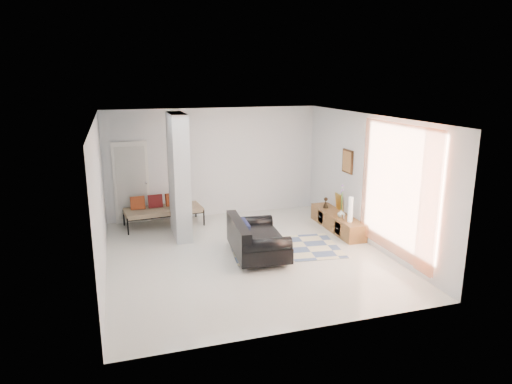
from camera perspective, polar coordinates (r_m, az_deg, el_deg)
name	(u,v)px	position (r m, az deg, el deg)	size (l,w,h in m)	color
floor	(246,255)	(9.46, -1.24, -7.87)	(6.00, 6.00, 0.00)	silver
ceiling	(245,118)	(8.80, -1.33, 9.28)	(6.00, 6.00, 0.00)	white
wall_back	(214,163)	(11.88, -5.27, 3.69)	(6.00, 6.00, 0.00)	white
wall_front	(306,239)	(6.32, 6.26, -5.81)	(6.00, 6.00, 0.00)	white
wall_left	(100,200)	(8.71, -18.95, -0.90)	(6.00, 6.00, 0.00)	white
wall_right	(368,180)	(10.12, 13.87, 1.48)	(6.00, 6.00, 0.00)	white
partition_column	(179,176)	(10.35, -9.61, 1.98)	(0.35, 1.20, 2.80)	silver
hallway_door	(131,183)	(11.68, -15.32, 1.15)	(0.85, 0.06, 2.04)	white
curtain	(396,190)	(9.12, 17.14, 0.22)	(2.55, 2.55, 0.00)	#FF7D43
wall_art	(348,161)	(10.82, 11.38, 3.77)	(0.04, 0.45, 0.55)	#3C2310
media_console	(337,221)	(11.07, 10.10, -3.64)	(0.45, 2.05, 0.80)	brown
loveseat	(255,240)	(9.30, -0.18, -5.96)	(1.11, 1.77, 0.76)	silver
daybed	(162,209)	(11.39, -11.64, -2.11)	(1.92, 0.96, 0.77)	black
area_rug	(285,248)	(9.81, 3.70, -7.04)	(2.27, 1.52, 0.01)	beige
cylinder_lamp	(350,209)	(10.39, 11.72, -2.15)	(0.10, 0.10, 0.57)	white
bronze_figurine	(326,203)	(11.42, 8.71, -1.32)	(0.13, 0.13, 0.26)	black
vase	(341,213)	(10.73, 10.59, -2.64)	(0.17, 0.17, 0.18)	white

